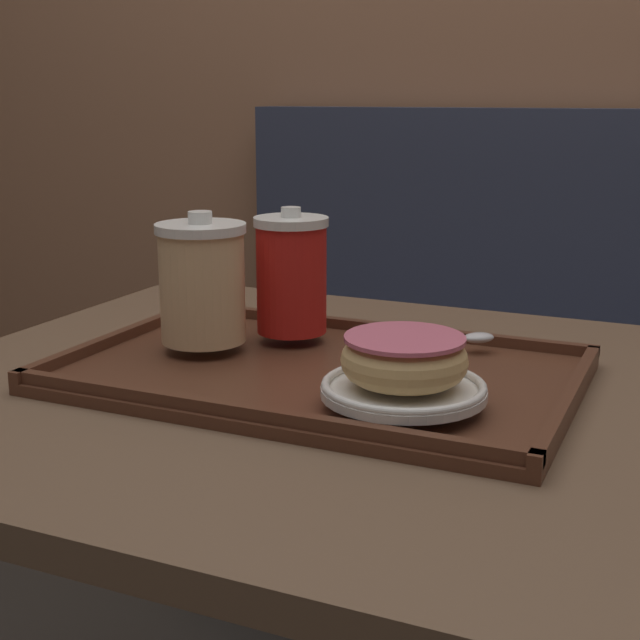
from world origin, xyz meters
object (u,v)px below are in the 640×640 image
(coffee_cup_rear, at_px, (291,274))
(spoon, at_px, (459,340))
(coffee_cup_front, at_px, (202,282))
(donut_chocolate_glazed, at_px, (404,359))

(coffee_cup_rear, bearing_deg, spoon, 8.10)
(coffee_cup_front, xyz_separation_m, spoon, (0.26, 0.10, -0.06))
(coffee_cup_front, height_order, spoon, coffee_cup_front)
(coffee_cup_front, height_order, coffee_cup_rear, same)
(coffee_cup_front, relative_size, donut_chocolate_glazed, 1.25)
(coffee_cup_rear, bearing_deg, donut_chocolate_glazed, -40.37)
(coffee_cup_front, distance_m, coffee_cup_rear, 0.10)
(coffee_cup_front, xyz_separation_m, coffee_cup_rear, (0.07, 0.08, 0.00))
(coffee_cup_rear, distance_m, donut_chocolate_glazed, 0.25)
(coffee_cup_front, distance_m, spoon, 0.29)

